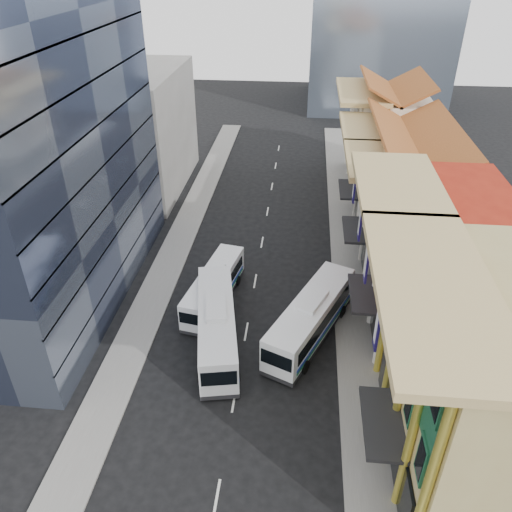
# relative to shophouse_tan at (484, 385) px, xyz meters

# --- Properties ---
(sidewalk_right) EXTENTS (3.00, 90.00, 0.15)m
(sidewalk_right) POSITION_rel_shophouse_tan_xyz_m (-5.50, 17.00, -5.92)
(sidewalk_right) COLOR slate
(sidewalk_right) RESTS_ON ground
(sidewalk_left) EXTENTS (3.00, 90.00, 0.15)m
(sidewalk_left) POSITION_rel_shophouse_tan_xyz_m (-22.50, 17.00, -5.92)
(sidewalk_left) COLOR slate
(sidewalk_left) RESTS_ON ground
(shophouse_tan) EXTENTS (8.00, 14.00, 12.00)m
(shophouse_tan) POSITION_rel_shophouse_tan_xyz_m (0.00, 0.00, 0.00)
(shophouse_tan) COLOR tan
(shophouse_tan) RESTS_ON ground
(shophouse_red) EXTENTS (8.00, 10.00, 12.00)m
(shophouse_red) POSITION_rel_shophouse_tan_xyz_m (0.00, 12.00, 0.00)
(shophouse_red) COLOR #9D2211
(shophouse_red) RESTS_ON ground
(shophouse_cream_near) EXTENTS (8.00, 9.00, 10.00)m
(shophouse_cream_near) POSITION_rel_shophouse_tan_xyz_m (0.00, 21.50, -1.00)
(shophouse_cream_near) COLOR silver
(shophouse_cream_near) RESTS_ON ground
(shophouse_cream_mid) EXTENTS (8.00, 9.00, 10.00)m
(shophouse_cream_mid) POSITION_rel_shophouse_tan_xyz_m (0.00, 30.50, -1.00)
(shophouse_cream_mid) COLOR silver
(shophouse_cream_mid) RESTS_ON ground
(shophouse_cream_far) EXTENTS (8.00, 12.00, 11.00)m
(shophouse_cream_far) POSITION_rel_shophouse_tan_xyz_m (0.00, 41.00, -0.50)
(shophouse_cream_far) COLOR silver
(shophouse_cream_far) RESTS_ON ground
(office_tower) EXTENTS (12.00, 26.00, 30.00)m
(office_tower) POSITION_rel_shophouse_tan_xyz_m (-31.00, 14.00, 9.00)
(office_tower) COLOR #373F57
(office_tower) RESTS_ON ground
(office_block_far) EXTENTS (10.00, 18.00, 14.00)m
(office_block_far) POSITION_rel_shophouse_tan_xyz_m (-30.00, 37.00, 1.00)
(office_block_far) COLOR gray
(office_block_far) RESTS_ON ground
(bus_left_near) EXTENTS (4.88, 11.90, 3.72)m
(bus_left_near) POSITION_rel_shophouse_tan_xyz_m (-16.00, 8.36, -4.14)
(bus_left_near) COLOR silver
(bus_left_near) RESTS_ON ground
(bus_left_far) EXTENTS (4.08, 10.04, 3.14)m
(bus_left_far) POSITION_rel_shophouse_tan_xyz_m (-17.14, 13.63, -4.43)
(bus_left_far) COLOR white
(bus_left_far) RESTS_ON ground
(bus_right) EXTENTS (7.14, 11.66, 3.70)m
(bus_right) POSITION_rel_shophouse_tan_xyz_m (-9.01, 10.00, -4.15)
(bus_right) COLOR white
(bus_right) RESTS_ON ground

